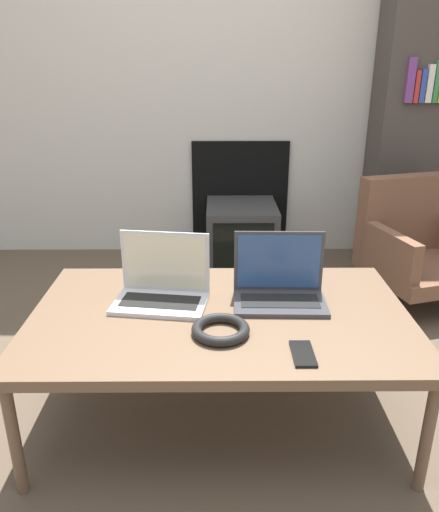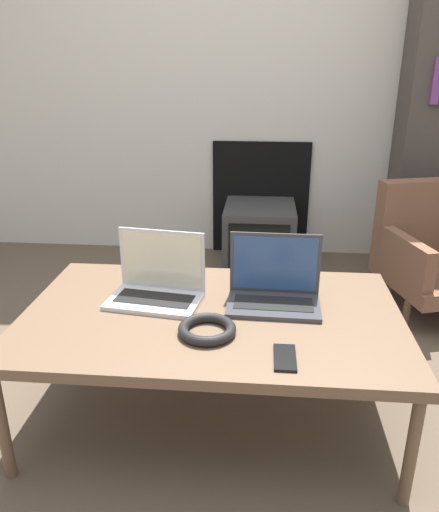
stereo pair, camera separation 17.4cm
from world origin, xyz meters
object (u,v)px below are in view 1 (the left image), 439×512
(headphones, at_px, (222,329))
(tv, at_px, (241,235))
(armchair, at_px, (416,242))
(phone, at_px, (303,354))
(laptop_right, at_px, (279,285))
(laptop_left, at_px, (162,286))

(headphones, xyz_separation_m, tv, (0.14, 1.62, -0.24))
(headphones, bearing_deg, armchair, 47.19)
(headphones, bearing_deg, phone, -27.64)
(tv, bearing_deg, armchair, -27.64)
(tv, bearing_deg, laptop_right, -87.38)
(laptop_right, bearing_deg, tv, 94.11)
(laptop_right, xyz_separation_m, armchair, (0.85, 0.91, -0.17))
(laptop_left, distance_m, armchair, 1.57)
(laptop_left, height_order, headphones, laptop_left)
(laptop_right, distance_m, phone, 0.36)
(laptop_left, relative_size, headphones, 1.88)
(laptop_right, height_order, armchair, laptop_right)
(phone, relative_size, armchair, 0.21)
(laptop_right, bearing_deg, laptop_left, -178.46)
(tv, bearing_deg, laptop_left, -104.23)
(phone, bearing_deg, headphones, 152.36)
(headphones, xyz_separation_m, armchair, (1.06, 1.14, -0.12))
(headphones, height_order, phone, headphones)
(laptop_left, height_order, armchair, laptop_left)
(armchair, bearing_deg, tv, 136.49)
(laptop_right, distance_m, tv, 1.41)
(laptop_right, height_order, headphones, laptop_right)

